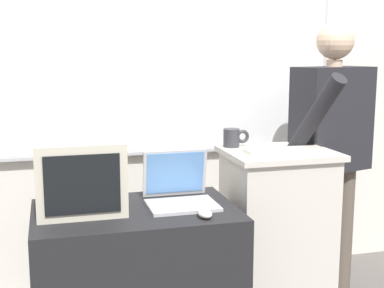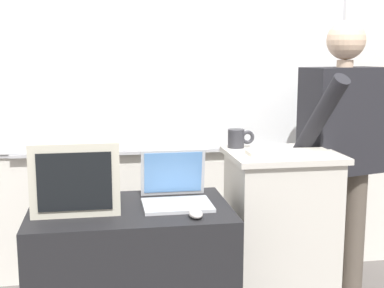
{
  "view_description": "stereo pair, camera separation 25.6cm",
  "coord_description": "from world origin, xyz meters",
  "px_view_note": "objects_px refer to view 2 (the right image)",
  "views": [
    {
      "loc": [
        -0.89,
        -2.05,
        1.48
      ],
      "look_at": [
        -0.21,
        0.49,
        1.02
      ],
      "focal_mm": 50.0,
      "sensor_mm": 36.0,
      "label": 1
    },
    {
      "loc": [
        -0.64,
        -2.1,
        1.48
      ],
      "look_at": [
        -0.21,
        0.49,
        1.02
      ],
      "focal_mm": 50.0,
      "sensor_mm": 36.0,
      "label": 2
    }
  ],
  "objects_px": {
    "side_desk": "(132,286)",
    "person_presenter": "(341,145)",
    "laptop": "(175,189)",
    "crt_monitor": "(77,171)",
    "coffee_mug": "(237,138)",
    "lectern_podium": "(280,240)",
    "computer_mouse_by_laptop": "(196,214)",
    "wireless_keyboard": "(288,152)"
  },
  "relations": [
    {
      "from": "laptop",
      "to": "wireless_keyboard",
      "type": "relative_size",
      "value": 0.76
    },
    {
      "from": "laptop",
      "to": "crt_monitor",
      "type": "distance_m",
      "value": 0.47
    },
    {
      "from": "side_desk",
      "to": "crt_monitor",
      "type": "bearing_deg",
      "value": 162.07
    },
    {
      "from": "coffee_mug",
      "to": "lectern_podium",
      "type": "bearing_deg",
      "value": -39.55
    },
    {
      "from": "wireless_keyboard",
      "to": "computer_mouse_by_laptop",
      "type": "relative_size",
      "value": 4.19
    },
    {
      "from": "lectern_podium",
      "to": "computer_mouse_by_laptop",
      "type": "height_order",
      "value": "lectern_podium"
    },
    {
      "from": "laptop",
      "to": "wireless_keyboard",
      "type": "distance_m",
      "value": 0.62
    },
    {
      "from": "person_presenter",
      "to": "crt_monitor",
      "type": "xyz_separation_m",
      "value": [
        -1.45,
        -0.33,
        -0.03
      ]
    },
    {
      "from": "side_desk",
      "to": "computer_mouse_by_laptop",
      "type": "height_order",
      "value": "computer_mouse_by_laptop"
    },
    {
      "from": "laptop",
      "to": "crt_monitor",
      "type": "xyz_separation_m",
      "value": [
        -0.45,
        0.03,
        0.1
      ]
    },
    {
      "from": "lectern_podium",
      "to": "crt_monitor",
      "type": "height_order",
      "value": "crt_monitor"
    },
    {
      "from": "laptop",
      "to": "lectern_podium",
      "type": "bearing_deg",
      "value": 17.16
    },
    {
      "from": "person_presenter",
      "to": "wireless_keyboard",
      "type": "relative_size",
      "value": 3.93
    },
    {
      "from": "side_desk",
      "to": "person_presenter",
      "type": "xyz_separation_m",
      "value": [
        1.21,
        0.4,
        0.57
      ]
    },
    {
      "from": "crt_monitor",
      "to": "coffee_mug",
      "type": "distance_m",
      "value": 0.9
    },
    {
      "from": "laptop",
      "to": "crt_monitor",
      "type": "relative_size",
      "value": 0.78
    },
    {
      "from": "side_desk",
      "to": "crt_monitor",
      "type": "xyz_separation_m",
      "value": [
        -0.24,
        0.08,
        0.55
      ]
    },
    {
      "from": "person_presenter",
      "to": "computer_mouse_by_laptop",
      "type": "distance_m",
      "value": 1.13
    },
    {
      "from": "person_presenter",
      "to": "coffee_mug",
      "type": "xyz_separation_m",
      "value": [
        -0.61,
        -0.01,
        0.05
      ]
    },
    {
      "from": "lectern_podium",
      "to": "side_desk",
      "type": "bearing_deg",
      "value": -164.2
    },
    {
      "from": "side_desk",
      "to": "person_presenter",
      "type": "relative_size",
      "value": 0.56
    },
    {
      "from": "computer_mouse_by_laptop",
      "to": "lectern_podium",
      "type": "bearing_deg",
      "value": 38.59
    },
    {
      "from": "side_desk",
      "to": "wireless_keyboard",
      "type": "xyz_separation_m",
      "value": [
        0.81,
        0.17,
        0.59
      ]
    },
    {
      "from": "person_presenter",
      "to": "laptop",
      "type": "bearing_deg",
      "value": -175.27
    },
    {
      "from": "computer_mouse_by_laptop",
      "to": "coffee_mug",
      "type": "distance_m",
      "value": 0.71
    },
    {
      "from": "crt_monitor",
      "to": "coffee_mug",
      "type": "height_order",
      "value": "crt_monitor"
    },
    {
      "from": "person_presenter",
      "to": "computer_mouse_by_laptop",
      "type": "bearing_deg",
      "value": -162.46
    },
    {
      "from": "lectern_podium",
      "to": "laptop",
      "type": "relative_size",
      "value": 3.03
    },
    {
      "from": "side_desk",
      "to": "laptop",
      "type": "xyz_separation_m",
      "value": [
        0.22,
        0.05,
        0.45
      ]
    },
    {
      "from": "computer_mouse_by_laptop",
      "to": "person_presenter",
      "type": "bearing_deg",
      "value": 32.58
    },
    {
      "from": "crt_monitor",
      "to": "coffee_mug",
      "type": "xyz_separation_m",
      "value": [
        0.84,
        0.32,
        0.08
      ]
    },
    {
      "from": "wireless_keyboard",
      "to": "coffee_mug",
      "type": "relative_size",
      "value": 2.85
    },
    {
      "from": "lectern_podium",
      "to": "side_desk",
      "type": "height_order",
      "value": "lectern_podium"
    },
    {
      "from": "side_desk",
      "to": "coffee_mug",
      "type": "distance_m",
      "value": 0.96
    },
    {
      "from": "person_presenter",
      "to": "crt_monitor",
      "type": "bearing_deg",
      "value": 177.65
    },
    {
      "from": "laptop",
      "to": "wireless_keyboard",
      "type": "height_order",
      "value": "laptop"
    },
    {
      "from": "wireless_keyboard",
      "to": "coffee_mug",
      "type": "bearing_deg",
      "value": 132.78
    },
    {
      "from": "side_desk",
      "to": "crt_monitor",
      "type": "distance_m",
      "value": 0.6
    },
    {
      "from": "lectern_podium",
      "to": "person_presenter",
      "type": "height_order",
      "value": "person_presenter"
    },
    {
      "from": "computer_mouse_by_laptop",
      "to": "crt_monitor",
      "type": "distance_m",
      "value": 0.6
    },
    {
      "from": "lectern_podium",
      "to": "computer_mouse_by_laptop",
      "type": "xyz_separation_m",
      "value": [
        -0.53,
        -0.43,
        0.3
      ]
    },
    {
      "from": "lectern_podium",
      "to": "wireless_keyboard",
      "type": "relative_size",
      "value": 2.3
    }
  ]
}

